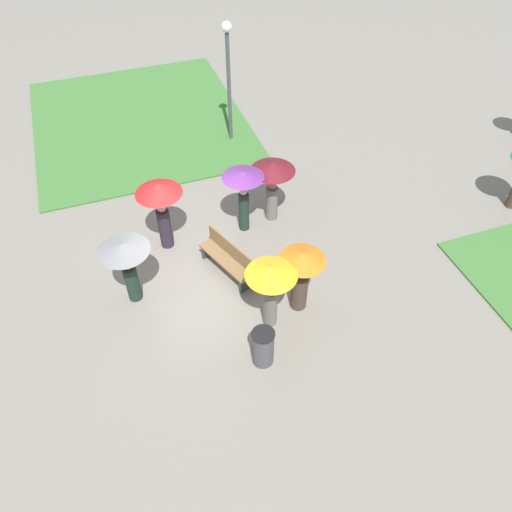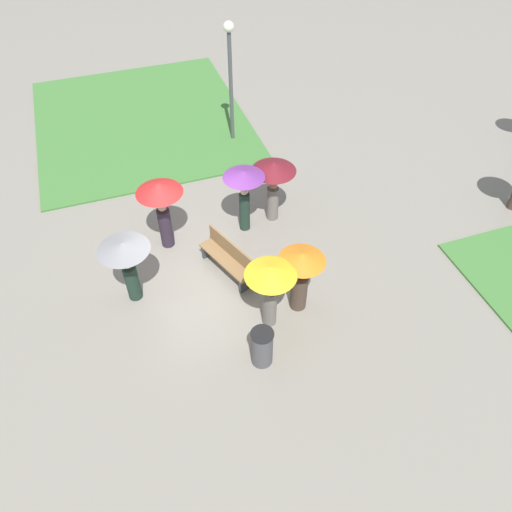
# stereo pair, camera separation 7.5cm
# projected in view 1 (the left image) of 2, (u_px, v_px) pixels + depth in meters

# --- Properties ---
(ground_plane) EXTENTS (90.00, 90.00, 0.00)m
(ground_plane) POSITION_uv_depth(u_px,v_px,m) (194.00, 263.00, 12.83)
(ground_plane) COLOR gray
(lawn_patch_near) EXTENTS (8.13, 7.14, 0.06)m
(lawn_patch_near) POSITION_uv_depth(u_px,v_px,m) (139.00, 120.00, 17.66)
(lawn_patch_near) COLOR #427A38
(lawn_patch_near) RESTS_ON ground_plane
(park_bench) EXTENTS (1.76, 1.02, 0.90)m
(park_bench) POSITION_uv_depth(u_px,v_px,m) (228.00, 257.00, 12.31)
(park_bench) COLOR brown
(park_bench) RESTS_ON ground_plane
(lamp_post) EXTENTS (0.32, 0.32, 3.87)m
(lamp_post) POSITION_uv_depth(u_px,v_px,m) (228.00, 67.00, 15.06)
(lamp_post) COLOR #474C51
(lamp_post) RESTS_ON ground_plane
(trash_bin) EXTENTS (0.49, 0.49, 0.97)m
(trash_bin) POSITION_uv_depth(u_px,v_px,m) (263.00, 347.00, 10.45)
(trash_bin) COLOR #4C4C51
(trash_bin) RESTS_ON ground_plane
(crowd_person_maroon) EXTENTS (1.19, 1.19, 1.87)m
(crowd_person_maroon) POSITION_uv_depth(u_px,v_px,m) (273.00, 175.00, 13.04)
(crowd_person_maroon) COLOR slate
(crowd_person_maroon) RESTS_ON ground_plane
(crowd_person_purple) EXTENTS (1.08, 1.08, 1.90)m
(crowd_person_purple) POSITION_uv_depth(u_px,v_px,m) (243.00, 186.00, 12.74)
(crowd_person_purple) COLOR #1E3328
(crowd_person_purple) RESTS_ON ground_plane
(crowd_person_grey) EXTENTS (1.18, 1.18, 1.79)m
(crowd_person_grey) POSITION_uv_depth(u_px,v_px,m) (126.00, 258.00, 11.06)
(crowd_person_grey) COLOR #1E3328
(crowd_person_grey) RESTS_ON ground_plane
(crowd_person_yellow) EXTENTS (1.13, 1.13, 1.83)m
(crowd_person_yellow) POSITION_uv_depth(u_px,v_px,m) (271.00, 281.00, 10.53)
(crowd_person_yellow) COLOR slate
(crowd_person_yellow) RESTS_ON ground_plane
(crowd_person_orange) EXTENTS (1.06, 1.06, 1.75)m
(crowd_person_orange) POSITION_uv_depth(u_px,v_px,m) (301.00, 270.00, 11.00)
(crowd_person_orange) COLOR #47382D
(crowd_person_orange) RESTS_ON ground_plane
(crowd_person_red) EXTENTS (1.16, 1.16, 2.02)m
(crowd_person_red) POSITION_uv_depth(u_px,v_px,m) (160.00, 200.00, 12.21)
(crowd_person_red) COLOR #2D2333
(crowd_person_red) RESTS_ON ground_plane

